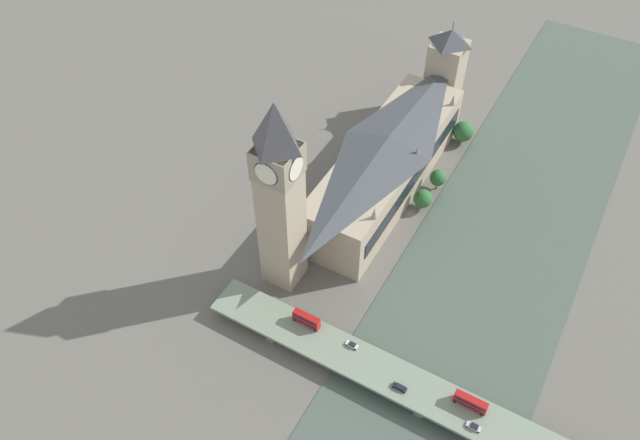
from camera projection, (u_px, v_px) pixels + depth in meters
ground_plane at (411, 214)px, 256.63m from camera, size 600.00×600.00×0.00m
river_water at (499, 248)px, 243.97m from camera, size 63.23×360.00×0.30m
parliament_hall at (386, 163)px, 256.30m from camera, size 27.24×100.36×28.67m
clock_tower at (280, 194)px, 203.77m from camera, size 13.78×13.78×79.83m
victoria_tower at (445, 72)px, 286.97m from camera, size 14.97×14.97×47.79m
road_bridge at (427, 395)px, 197.33m from camera, size 158.46×14.50×5.37m
double_decker_bus_lead at (306, 319)px, 212.15m from camera, size 10.00×2.53×5.03m
double_decker_bus_rear at (470, 402)px, 191.90m from camera, size 10.72×2.52×4.65m
car_northbound_lead at (474, 427)px, 188.56m from camera, size 4.55×1.87×1.36m
car_northbound_mid at (352, 345)px, 207.73m from camera, size 4.35×1.74×1.38m
car_northbound_tail at (400, 387)px, 197.30m from camera, size 4.74×1.84×1.40m
tree_embankment_near at (438, 178)px, 261.83m from camera, size 7.02×7.02×9.93m
tree_embankment_mid at (423, 199)px, 254.62m from camera, size 7.85×7.85×9.58m
tree_embankment_far at (463, 131)px, 282.75m from camera, size 9.38×9.38×10.91m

